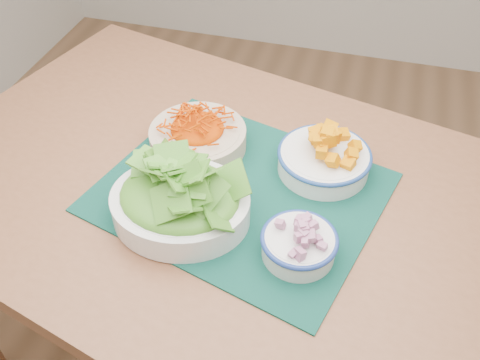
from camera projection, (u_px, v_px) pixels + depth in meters
The scene contains 6 objects.
table at pixel (217, 216), 1.13m from camera, with size 1.39×1.10×0.75m.
placemat at pixel (240, 192), 1.04m from camera, with size 0.51×0.42×0.00m, color black.
carrot_bowl at pixel (198, 133), 1.11m from camera, with size 0.26×0.26×0.08m.
squash_bowl at pixel (325, 153), 1.05m from camera, with size 0.22×0.22×0.09m.
lettuce_bowl at pixel (179, 195), 0.95m from camera, with size 0.27×0.24×0.12m.
onion_bowl at pixel (299, 242), 0.91m from camera, with size 0.16×0.16×0.07m.
Camera 1 is at (-0.06, -0.60, 1.49)m, focal length 40.00 mm.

